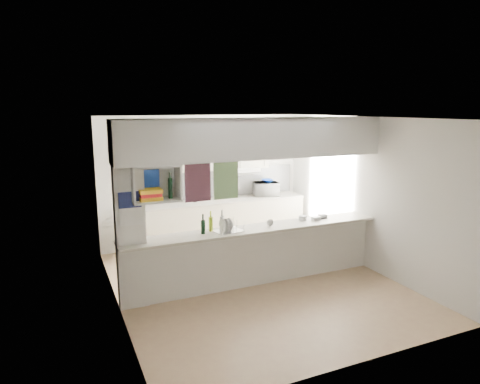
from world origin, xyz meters
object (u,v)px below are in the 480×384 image
bowl (267,181)px  dish_rack (228,226)px  microwave (266,189)px  wine_bottles (212,224)px

bowl → dish_rack: bowl is taller
microwave → dish_rack: 2.76m
microwave → bowl: bearing=-134.7°
microwave → dish_rack: microwave is taller
bowl → dish_rack: 2.81m
wine_bottles → dish_rack: bearing=-18.0°
microwave → dish_rack: (-1.75, -2.14, -0.06)m
bowl → wine_bottles: 2.90m
wine_bottles → bowl: bearing=46.2°
microwave → wine_bottles: wine_bottles is taller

